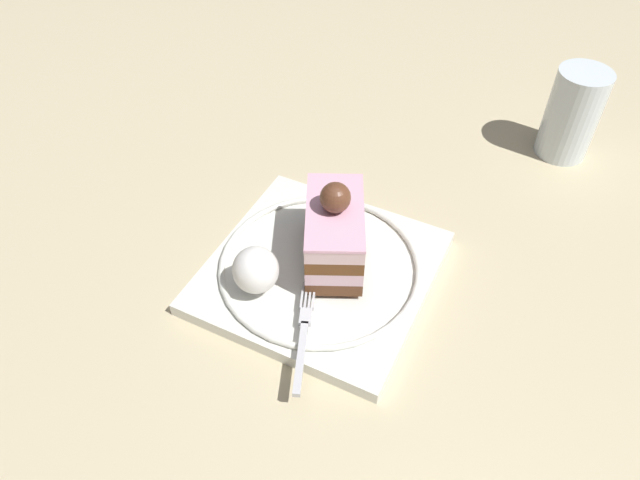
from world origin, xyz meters
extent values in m
plane|color=#CAB991|center=(0.00, 0.00, 0.00)|extent=(2.40, 2.40, 0.00)
cube|color=white|center=(-0.02, -0.02, 0.01)|extent=(0.22, 0.22, 0.01)
torus|color=white|center=(-0.02, -0.02, 0.02)|extent=(0.21, 0.21, 0.01)
cube|color=brown|center=(-0.03, -0.03, 0.03)|extent=(0.08, 0.11, 0.01)
cube|color=beige|center=(-0.03, -0.03, 0.04)|extent=(0.08, 0.11, 0.01)
cube|color=brown|center=(-0.03, -0.03, 0.05)|extent=(0.08, 0.11, 0.01)
cube|color=beige|center=(-0.03, -0.03, 0.07)|extent=(0.08, 0.11, 0.01)
cube|color=#F1B1CC|center=(-0.03, -0.03, 0.08)|extent=(0.08, 0.11, 0.00)
sphere|color=brown|center=(-0.03, -0.03, 0.09)|extent=(0.03, 0.03, 0.03)
ellipsoid|color=white|center=(0.02, 0.03, 0.04)|extent=(0.04, 0.04, 0.04)
cube|color=silver|center=(-0.04, 0.09, 0.02)|extent=(0.02, 0.07, 0.00)
cube|color=silver|center=(-0.03, 0.05, 0.02)|extent=(0.01, 0.02, 0.00)
cube|color=silver|center=(-0.03, 0.03, 0.02)|extent=(0.01, 0.03, 0.00)
cube|color=silver|center=(-0.02, 0.03, 0.02)|extent=(0.01, 0.03, 0.00)
cube|color=silver|center=(-0.02, 0.03, 0.02)|extent=(0.01, 0.03, 0.00)
cube|color=silver|center=(-0.02, 0.03, 0.02)|extent=(0.01, 0.03, 0.00)
cylinder|color=silver|center=(-0.22, -0.28, 0.05)|extent=(0.06, 0.06, 0.10)
cylinder|color=beige|center=(-0.22, -0.28, 0.03)|extent=(0.05, 0.05, 0.05)
camera|label=1|loc=(-0.13, 0.32, 0.42)|focal=33.11mm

